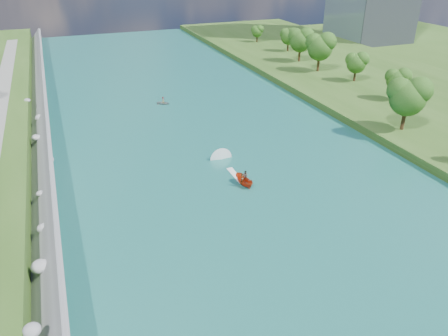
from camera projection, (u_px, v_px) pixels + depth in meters
name	position (u px, v px, depth m)	size (l,w,h in m)	color
ground	(295.00, 249.00, 48.81)	(260.00, 260.00, 0.00)	#2D5119
river_water	(229.00, 171.00, 65.33)	(55.00, 240.00, 0.10)	#196261
riprap_bank	(43.00, 195.00, 55.66)	(4.55, 236.00, 4.20)	slate
trees_east	(443.00, 98.00, 74.99)	(19.98, 146.46, 11.68)	#124513
motorboat	(238.00, 175.00, 62.92)	(3.60, 18.71, 1.99)	#BC300F
raft	(163.00, 102.00, 92.20)	(3.43, 3.31, 1.55)	gray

